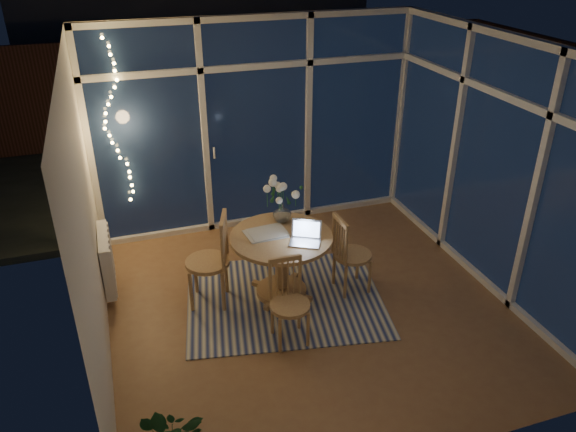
# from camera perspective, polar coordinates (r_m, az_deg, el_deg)

# --- Properties ---
(floor) EXTENTS (4.00, 4.00, 0.00)m
(floor) POSITION_cam_1_polar(r_m,az_deg,el_deg) (5.86, 2.38, -9.05)
(floor) COLOR brown
(floor) RESTS_ON ground
(ceiling) EXTENTS (4.00, 4.00, 0.00)m
(ceiling) POSITION_cam_1_polar(r_m,az_deg,el_deg) (4.78, 3.01, 16.78)
(ceiling) COLOR white
(ceiling) RESTS_ON wall_back
(wall_back) EXTENTS (4.00, 0.04, 2.60)m
(wall_back) POSITION_cam_1_polar(r_m,az_deg,el_deg) (6.96, -3.23, 9.20)
(wall_back) COLOR silver
(wall_back) RESTS_ON floor
(wall_front) EXTENTS (4.00, 0.04, 2.60)m
(wall_front) POSITION_cam_1_polar(r_m,az_deg,el_deg) (3.66, 13.95, -10.28)
(wall_front) COLOR silver
(wall_front) RESTS_ON floor
(wall_left) EXTENTS (0.04, 4.00, 2.60)m
(wall_left) POSITION_cam_1_polar(r_m,az_deg,el_deg) (4.91, -19.74, -0.72)
(wall_left) COLOR silver
(wall_left) RESTS_ON floor
(wall_right) EXTENTS (0.04, 4.00, 2.60)m
(wall_right) POSITION_cam_1_polar(r_m,az_deg,el_deg) (6.14, 20.47, 4.87)
(wall_right) COLOR silver
(wall_right) RESTS_ON floor
(window_wall_back) EXTENTS (4.00, 0.10, 2.60)m
(window_wall_back) POSITION_cam_1_polar(r_m,az_deg,el_deg) (6.92, -3.14, 9.11)
(window_wall_back) COLOR silver
(window_wall_back) RESTS_ON floor
(window_wall_right) EXTENTS (0.10, 4.00, 2.60)m
(window_wall_right) POSITION_cam_1_polar(r_m,az_deg,el_deg) (6.12, 20.17, 4.84)
(window_wall_right) COLOR silver
(window_wall_right) RESTS_ON floor
(radiator) EXTENTS (0.10, 0.70, 0.58)m
(radiator) POSITION_cam_1_polar(r_m,az_deg,el_deg) (6.13, -17.96, -4.24)
(radiator) COLOR silver
(radiator) RESTS_ON wall_left
(fairy_lights) EXTENTS (0.24, 0.10, 1.85)m
(fairy_lights) POSITION_cam_1_polar(r_m,az_deg,el_deg) (6.56, -17.19, 8.93)
(fairy_lights) COLOR #FFCD66
(fairy_lights) RESTS_ON window_wall_back
(garden_patio) EXTENTS (12.00, 6.00, 0.10)m
(garden_patio) POSITION_cam_1_polar(r_m,az_deg,el_deg) (10.27, -4.80, 7.31)
(garden_patio) COLOR black
(garden_patio) RESTS_ON ground
(garden_fence) EXTENTS (11.00, 0.08, 1.80)m
(garden_fence) POSITION_cam_1_polar(r_m,az_deg,el_deg) (10.35, -8.46, 12.86)
(garden_fence) COLOR #321C12
(garden_fence) RESTS_ON ground
(garden_shrubs) EXTENTS (0.90, 0.90, 0.90)m
(garden_shrubs) POSITION_cam_1_polar(r_m,az_deg,el_deg) (8.40, -10.93, 5.89)
(garden_shrubs) COLOR black
(garden_shrubs) RESTS_ON ground
(rug) EXTENTS (2.27, 1.94, 0.01)m
(rug) POSITION_cam_1_polar(r_m,az_deg,el_deg) (5.94, -0.36, -8.38)
(rug) COLOR beige
(rug) RESTS_ON floor
(dining_table) EXTENTS (1.21, 1.21, 0.71)m
(dining_table) POSITION_cam_1_polar(r_m,az_deg,el_deg) (5.82, -0.68, -5.05)
(dining_table) COLOR #A36D4A
(dining_table) RESTS_ON floor
(chair_left) EXTENTS (0.59, 0.59, 1.01)m
(chair_left) POSITION_cam_1_polar(r_m,az_deg,el_deg) (5.68, -8.20, -4.46)
(chair_left) COLOR #A36D4A
(chair_left) RESTS_ON floor
(chair_right) EXTENTS (0.43, 0.43, 0.89)m
(chair_right) POSITION_cam_1_polar(r_m,az_deg,el_deg) (5.89, 6.61, -3.76)
(chair_right) COLOR #A36D4A
(chair_right) RESTS_ON floor
(chair_front) EXTENTS (0.40, 0.40, 0.85)m
(chair_front) POSITION_cam_1_polar(r_m,az_deg,el_deg) (5.17, 0.20, -8.90)
(chair_front) COLOR #A36D4A
(chair_front) RESTS_ON floor
(laptop) EXTENTS (0.38, 0.37, 0.22)m
(laptop) POSITION_cam_1_polar(r_m,az_deg,el_deg) (5.45, 1.73, -1.79)
(laptop) COLOR silver
(laptop) RESTS_ON dining_table
(flower_vase) EXTENTS (0.24, 0.24, 0.21)m
(flower_vase) POSITION_cam_1_polar(r_m,az_deg,el_deg) (5.85, -0.59, 0.37)
(flower_vase) COLOR silver
(flower_vase) RESTS_ON dining_table
(bowl) EXTENTS (0.18, 0.18, 0.04)m
(bowl) POSITION_cam_1_polar(r_m,az_deg,el_deg) (5.77, 1.73, -1.04)
(bowl) COLOR white
(bowl) RESTS_ON dining_table
(newspapers) EXTENTS (0.43, 0.36, 0.02)m
(newspapers) POSITION_cam_1_polar(r_m,az_deg,el_deg) (5.64, -2.18, -1.87)
(newspapers) COLOR beige
(newspapers) RESTS_ON dining_table
(phone) EXTENTS (0.12, 0.08, 0.01)m
(phone) POSITION_cam_1_polar(r_m,az_deg,el_deg) (5.54, 0.83, -2.51)
(phone) COLOR black
(phone) RESTS_ON dining_table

